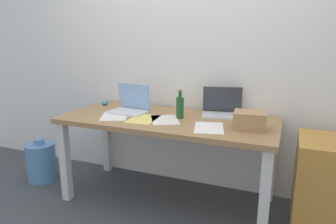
{
  "coord_description": "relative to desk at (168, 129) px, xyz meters",
  "views": [
    {
      "loc": [
        0.91,
        -2.27,
        1.41
      ],
      "look_at": [
        0.0,
        0.0,
        0.8
      ],
      "focal_mm": 32.82,
      "sensor_mm": 36.0,
      "label": 1
    }
  ],
  "objects": [
    {
      "name": "ground_plane",
      "position": [
        0.0,
        0.0,
        -0.65
      ],
      "size": [
        8.0,
        8.0,
        0.0
      ],
      "primitive_type": "plane",
      "color": "#42474C"
    },
    {
      "name": "filing_cabinet",
      "position": [
        1.21,
        0.03,
        -0.3
      ],
      "size": [
        0.4,
        0.48,
        0.7
      ],
      "primitive_type": "cube",
      "color": "#C68938",
      "rests_on": "ground"
    },
    {
      "name": "cardboard_box",
      "position": [
        0.67,
        -0.06,
        0.16
      ],
      "size": [
        0.24,
        0.2,
        0.13
      ],
      "primitive_type": "cube",
      "rotation": [
        0.0,
        0.0,
        0.1
      ],
      "color": "tan",
      "rests_on": "desk"
    },
    {
      "name": "water_cooler_jug",
      "position": [
        -1.31,
        -0.11,
        -0.46
      ],
      "size": [
        0.28,
        0.28,
        0.42
      ],
      "color": "#598CC6",
      "rests_on": "ground"
    },
    {
      "name": "laptop_right",
      "position": [
        0.4,
        0.24,
        0.15
      ],
      "size": [
        0.37,
        0.29,
        0.24
      ],
      "color": "silver",
      "rests_on": "desk"
    },
    {
      "name": "paper_sheet_front_right",
      "position": [
        0.39,
        -0.15,
        0.1
      ],
      "size": [
        0.28,
        0.34,
        0.0
      ],
      "primitive_type": "cube",
      "rotation": [
        0.0,
        0.0,
        0.24
      ],
      "color": "white",
      "rests_on": "desk"
    },
    {
      "name": "paper_sheet_center",
      "position": [
        0.0,
        -0.07,
        0.1
      ],
      "size": [
        0.33,
        0.36,
        0.0
      ],
      "primitive_type": "cube",
      "rotation": [
        0.0,
        0.0,
        0.49
      ],
      "color": "white",
      "rests_on": "desk"
    },
    {
      "name": "laptop_left",
      "position": [
        -0.39,
        0.06,
        0.15
      ],
      "size": [
        0.33,
        0.25,
        0.25
      ],
      "color": "silver",
      "rests_on": "desk"
    },
    {
      "name": "paper_yellow_folder",
      "position": [
        -0.17,
        -0.11,
        0.1
      ],
      "size": [
        0.23,
        0.31,
        0.0
      ],
      "primitive_type": "cube",
      "rotation": [
        0.0,
        0.0,
        0.06
      ],
      "color": "#F4E06B",
      "rests_on": "desk"
    },
    {
      "name": "back_wall",
      "position": [
        0.0,
        0.44,
        0.65
      ],
      "size": [
        5.2,
        0.08,
        2.6
      ],
      "primitive_type": "cube",
      "color": "white",
      "rests_on": "ground"
    },
    {
      "name": "beer_bottle",
      "position": [
        0.09,
        0.03,
        0.19
      ],
      "size": [
        0.06,
        0.06,
        0.24
      ],
      "color": "#1E5123",
      "rests_on": "desk"
    },
    {
      "name": "paper_sheet_front_left",
      "position": [
        -0.44,
        -0.12,
        0.1
      ],
      "size": [
        0.31,
        0.36,
        0.0
      ],
      "primitive_type": "cube",
      "rotation": [
        0.0,
        0.0,
        0.42
      ],
      "color": "white",
      "rests_on": "desk"
    },
    {
      "name": "desk",
      "position": [
        0.0,
        0.0,
        0.0
      ],
      "size": [
        1.77,
        0.77,
        0.75
      ],
      "color": "#A37A4C",
      "rests_on": "ground"
    },
    {
      "name": "computer_mouse",
      "position": [
        -0.77,
        0.24,
        0.11
      ],
      "size": [
        0.1,
        0.12,
        0.03
      ],
      "primitive_type": "ellipsoid",
      "rotation": [
        0.0,
        0.0,
        0.52
      ],
      "color": "#338CC6",
      "rests_on": "desk"
    }
  ]
}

